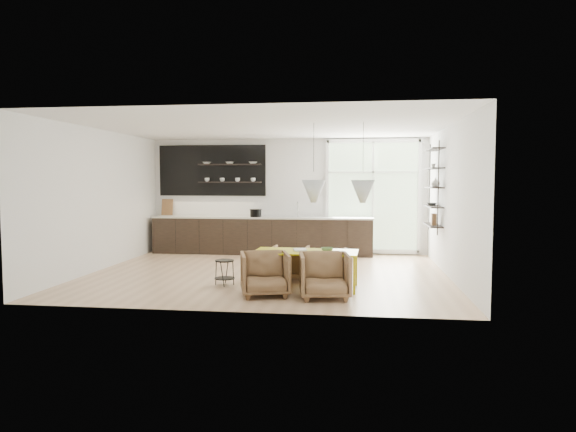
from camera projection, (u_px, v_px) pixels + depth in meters
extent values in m
cube|color=#DBB38C|center=(268.00, 274.00, 10.20)|extent=(7.00, 6.00, 0.01)
cube|color=white|center=(287.00, 196.00, 13.06)|extent=(7.00, 0.02, 2.90)
cube|color=white|center=(100.00, 200.00, 10.54)|extent=(0.02, 6.00, 2.90)
cube|color=white|center=(451.00, 202.00, 9.65)|extent=(0.02, 6.00, 2.90)
cube|color=white|center=(267.00, 126.00, 9.99)|extent=(7.00, 6.00, 0.01)
cube|color=#B2D1A5|center=(373.00, 196.00, 12.76)|extent=(2.20, 0.02, 2.70)
cube|color=white|center=(373.00, 196.00, 12.73)|extent=(2.30, 0.08, 2.80)
cone|color=silver|center=(314.00, 191.00, 9.46)|extent=(0.44, 0.44, 0.42)
cone|color=silver|center=(363.00, 191.00, 9.35)|extent=(0.44, 0.44, 0.42)
cylinder|color=black|center=(314.00, 147.00, 9.41)|extent=(0.01, 0.01, 0.89)
cylinder|color=black|center=(363.00, 147.00, 9.29)|extent=(0.01, 0.01, 0.89)
cube|color=black|center=(262.00, 236.00, 12.88)|extent=(5.50, 0.65, 0.90)
cube|color=#BBBAB6|center=(262.00, 217.00, 12.85)|extent=(5.54, 0.69, 0.04)
cube|color=white|center=(264.00, 206.00, 13.14)|extent=(5.50, 0.02, 0.55)
cube|color=black|center=(212.00, 171.00, 13.23)|extent=(2.80, 0.06, 1.30)
cube|color=black|center=(230.00, 164.00, 13.01)|extent=(1.60, 0.28, 0.03)
cube|color=black|center=(230.00, 182.00, 13.05)|extent=(1.60, 0.28, 0.03)
cube|color=brown|center=(167.00, 207.00, 13.39)|extent=(0.30, 0.10, 0.42)
cylinder|color=silver|center=(298.00, 209.00, 12.81)|extent=(0.02, 0.02, 0.40)
imported|color=white|center=(207.00, 163.00, 13.09)|extent=(0.22, 0.22, 0.05)
imported|color=white|center=(230.00, 163.00, 13.01)|extent=(0.22, 0.22, 0.05)
imported|color=white|center=(253.00, 163.00, 12.93)|extent=(0.22, 0.22, 0.05)
imported|color=white|center=(207.00, 180.00, 13.12)|extent=(0.12, 0.12, 0.10)
imported|color=white|center=(222.00, 180.00, 13.07)|extent=(0.12, 0.12, 0.10)
imported|color=white|center=(238.00, 180.00, 13.02)|extent=(0.12, 0.12, 0.10)
imported|color=white|center=(253.00, 180.00, 12.96)|extent=(0.12, 0.12, 0.10)
cylinder|color=black|center=(256.00, 213.00, 12.74)|extent=(0.28, 0.28, 0.17)
cube|color=black|center=(438.00, 188.00, 10.24)|extent=(0.02, 0.02, 1.90)
cube|color=black|center=(430.00, 187.00, 11.43)|extent=(0.02, 0.02, 1.90)
cube|color=black|center=(433.00, 225.00, 10.89)|extent=(0.26, 1.20, 0.02)
cube|color=black|center=(433.00, 206.00, 10.86)|extent=(0.26, 1.20, 0.02)
cube|color=black|center=(434.00, 187.00, 10.83)|extent=(0.26, 1.20, 0.02)
cube|color=black|center=(434.00, 168.00, 10.80)|extent=(0.26, 1.20, 0.03)
cube|color=black|center=(434.00, 149.00, 10.78)|extent=(0.26, 1.20, 0.03)
imported|color=white|center=(436.00, 182.00, 10.58)|extent=(0.18, 0.18, 0.19)
imported|color=#333338|center=(432.00, 204.00, 11.06)|extent=(0.22, 0.22, 0.05)
imported|color=white|center=(433.00, 166.00, 10.90)|extent=(0.10, 0.10, 0.09)
cube|color=brown|center=(434.00, 219.00, 10.78)|extent=(0.10, 0.18, 0.24)
cube|color=#C8BE0B|center=(306.00, 252.00, 8.78)|extent=(1.80, 0.87, 0.03)
cube|color=#C8BE0B|center=(253.00, 273.00, 8.59)|extent=(0.04, 0.04, 0.62)
cube|color=#C8BE0B|center=(262.00, 266.00, 9.29)|extent=(0.04, 0.04, 0.62)
cube|color=#C8BE0B|center=(354.00, 276.00, 8.30)|extent=(0.04, 0.04, 0.62)
cube|color=#C8BE0B|center=(356.00, 268.00, 9.01)|extent=(0.04, 0.04, 0.62)
imported|color=brown|center=(289.00, 263.00, 9.59)|extent=(0.72, 0.73, 0.63)
imported|color=brown|center=(332.00, 264.00, 9.49)|extent=(0.74, 0.76, 0.59)
imported|color=brown|center=(265.00, 274.00, 8.23)|extent=(0.93, 0.95, 0.71)
imported|color=brown|center=(325.00, 275.00, 8.05)|extent=(0.88, 0.90, 0.72)
cylinder|color=black|center=(225.00, 261.00, 9.04)|extent=(0.33, 0.33, 0.02)
cylinder|color=black|center=(225.00, 278.00, 9.06)|extent=(0.35, 0.35, 0.02)
cylinder|color=black|center=(233.00, 273.00, 9.03)|extent=(0.01, 0.01, 0.44)
cylinder|color=black|center=(227.00, 271.00, 9.21)|extent=(0.01, 0.01, 0.44)
cylinder|color=black|center=(216.00, 273.00, 9.07)|extent=(0.01, 0.01, 0.44)
cylinder|color=black|center=(222.00, 275.00, 8.90)|extent=(0.01, 0.01, 0.44)
imported|color=white|center=(293.00, 250.00, 8.81)|extent=(0.28, 0.34, 0.03)
imported|color=#557B4F|center=(327.00, 249.00, 8.74)|extent=(0.24, 0.24, 0.06)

